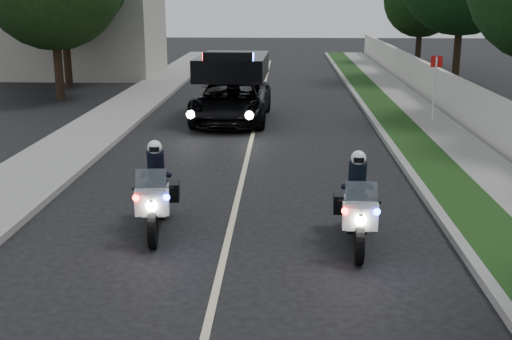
# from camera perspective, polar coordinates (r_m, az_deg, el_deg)

# --- Properties ---
(ground) EXTENTS (120.00, 120.00, 0.00)m
(ground) POSITION_cam_1_polar(r_m,az_deg,el_deg) (10.16, -3.34, -9.61)
(ground) COLOR black
(ground) RESTS_ON ground
(curb_right) EXTENTS (0.20, 60.00, 0.15)m
(curb_right) POSITION_cam_1_polar(r_m,az_deg,el_deg) (19.87, 11.50, 2.75)
(curb_right) COLOR gray
(curb_right) RESTS_ON ground
(grass_verge) EXTENTS (1.20, 60.00, 0.16)m
(grass_verge) POSITION_cam_1_polar(r_m,az_deg,el_deg) (19.99, 13.48, 2.72)
(grass_verge) COLOR #193814
(grass_verge) RESTS_ON ground
(sidewalk_right) EXTENTS (1.40, 60.00, 0.16)m
(sidewalk_right) POSITION_cam_1_polar(r_m,az_deg,el_deg) (20.28, 17.10, 2.64)
(sidewalk_right) COLOR gray
(sidewalk_right) RESTS_ON ground
(property_wall) EXTENTS (0.22, 60.00, 1.50)m
(property_wall) POSITION_cam_1_polar(r_m,az_deg,el_deg) (20.42, 19.96, 4.41)
(property_wall) COLOR beige
(property_wall) RESTS_ON ground
(curb_left) EXTENTS (0.20, 60.00, 0.15)m
(curb_left) POSITION_cam_1_polar(r_m,az_deg,el_deg) (20.27, -12.08, 2.97)
(curb_left) COLOR gray
(curb_left) RESTS_ON ground
(sidewalk_left) EXTENTS (2.00, 60.00, 0.16)m
(sidewalk_left) POSITION_cam_1_polar(r_m,az_deg,el_deg) (20.58, -15.05, 2.97)
(sidewalk_left) COLOR gray
(sidewalk_left) RESTS_ON ground
(building_far) EXTENTS (8.00, 6.00, 7.00)m
(building_far) POSITION_cam_1_polar(r_m,az_deg,el_deg) (36.86, -15.24, 13.53)
(building_far) COLOR #A8A396
(building_far) RESTS_ON ground
(lane_marking) EXTENTS (0.12, 50.00, 0.01)m
(lane_marking) POSITION_cam_1_polar(r_m,az_deg,el_deg) (19.66, -0.41, 2.72)
(lane_marking) COLOR #BFB78C
(lane_marking) RESTS_ON ground
(police_moto_left) EXTENTS (0.93, 2.08, 1.71)m
(police_moto_left) POSITION_cam_1_polar(r_m,az_deg,el_deg) (12.26, -8.76, -5.32)
(police_moto_left) COLOR silver
(police_moto_left) RESTS_ON ground
(police_moto_right) EXTENTS (0.78, 2.01, 1.68)m
(police_moto_right) POSITION_cam_1_polar(r_m,az_deg,el_deg) (11.60, 8.84, -6.53)
(police_moto_right) COLOR white
(police_moto_right) RESTS_ON ground
(police_suv) EXTENTS (2.67, 5.53, 2.66)m
(police_suv) POSITION_cam_1_polar(r_m,az_deg,el_deg) (22.76, -2.14, 4.42)
(police_suv) COLOR black
(police_suv) RESTS_ON ground
(bicycle) EXTENTS (0.71, 1.60, 0.81)m
(bicycle) POSITION_cam_1_polar(r_m,az_deg,el_deg) (27.45, -4.09, 6.26)
(bicycle) COLOR black
(bicycle) RESTS_ON ground
(cyclist) EXTENTS (0.67, 0.46, 1.80)m
(cyclist) POSITION_cam_1_polar(r_m,az_deg,el_deg) (27.45, -4.09, 6.26)
(cyclist) COLOR black
(cyclist) RESTS_ON ground
(sign_post) EXTENTS (0.48, 0.48, 2.44)m
(sign_post) POSITION_cam_1_polar(r_m,az_deg,el_deg) (22.50, 15.39, 3.76)
(sign_post) COLOR #B20C28
(sign_post) RESTS_ON ground
(tree_right_d) EXTENTS (7.27, 7.27, 10.82)m
(tree_right_d) POSITION_cam_1_polar(r_m,az_deg,el_deg) (34.47, 17.27, 7.45)
(tree_right_d) COLOR #133B14
(tree_right_d) RESTS_ON ground
(tree_right_e) EXTENTS (6.25, 6.25, 7.91)m
(tree_right_e) POSITION_cam_1_polar(r_m,az_deg,el_deg) (43.06, 14.17, 9.10)
(tree_right_e) COLOR #153310
(tree_right_e) RESTS_ON ground
(tree_left_near) EXTENTS (6.82, 6.82, 9.62)m
(tree_left_near) POSITION_cam_1_polar(r_m,az_deg,el_deg) (28.60, -16.97, 6.00)
(tree_left_near) COLOR #1A3A13
(tree_left_near) RESTS_ON ground
(tree_left_far) EXTENTS (6.93, 6.93, 10.61)m
(tree_left_far) POSITION_cam_1_polar(r_m,az_deg,el_deg) (32.61, -16.28, 7.12)
(tree_left_far) COLOR #113310
(tree_left_far) RESTS_ON ground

